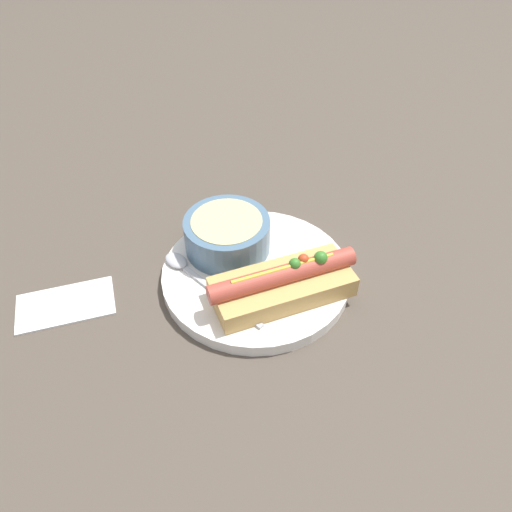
# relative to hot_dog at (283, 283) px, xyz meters

# --- Properties ---
(ground_plane) EXTENTS (4.00, 4.00, 0.00)m
(ground_plane) POSITION_rel_hot_dog_xyz_m (-0.02, 0.05, -0.04)
(ground_plane) COLOR #4C4238
(dinner_plate) EXTENTS (0.25, 0.25, 0.02)m
(dinner_plate) POSITION_rel_hot_dog_xyz_m (-0.02, 0.05, -0.03)
(dinner_plate) COLOR white
(dinner_plate) RESTS_ON ground_plane
(hot_dog) EXTENTS (0.19, 0.07, 0.06)m
(hot_dog) POSITION_rel_hot_dog_xyz_m (0.00, 0.00, 0.00)
(hot_dog) COLOR tan
(hot_dog) RESTS_ON dinner_plate
(soup_bowl) EXTENTS (0.12, 0.12, 0.05)m
(soup_bowl) POSITION_rel_hot_dog_xyz_m (-0.04, 0.11, 0.01)
(soup_bowl) COLOR slate
(soup_bowl) RESTS_ON dinner_plate
(spoon) EXTENTS (0.09, 0.16, 0.01)m
(spoon) POSITION_rel_hot_dog_xyz_m (-0.10, 0.07, -0.02)
(spoon) COLOR #B7B7BC
(spoon) RESTS_ON dinner_plate
(napkin) EXTENTS (0.12, 0.07, 0.01)m
(napkin) POSITION_rel_hot_dog_xyz_m (-0.26, 0.09, -0.03)
(napkin) COLOR white
(napkin) RESTS_ON ground_plane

